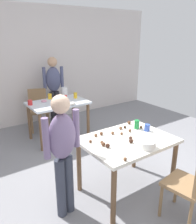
{
  "coord_description": "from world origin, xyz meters",
  "views": [
    {
      "loc": [
        -1.85,
        -1.92,
        1.97
      ],
      "look_at": [
        -0.04,
        0.68,
        0.9
      ],
      "focal_mm": 36.9,
      "sensor_mm": 36.0,
      "label": 1
    }
  ],
  "objects_px": {
    "chair_far_table": "(38,107)",
    "pitcher_far": "(64,92)",
    "person_adult_far": "(54,85)",
    "soda_can": "(137,124)",
    "dining_table_far": "(58,108)",
    "chair_near_table": "(193,182)",
    "person_girl_near": "(63,148)",
    "mixing_bowl": "(147,144)",
    "dining_table_near": "(127,146)"
  },
  "relations": [
    {
      "from": "person_girl_near",
      "to": "soda_can",
      "type": "bearing_deg",
      "value": 3.97
    },
    {
      "from": "chair_near_table",
      "to": "pitcher_far",
      "type": "xyz_separation_m",
      "value": [
        0.07,
        3.04,
        0.35
      ]
    },
    {
      "from": "chair_near_table",
      "to": "person_adult_far",
      "type": "height_order",
      "value": "person_adult_far"
    },
    {
      "from": "dining_table_near",
      "to": "soda_can",
      "type": "bearing_deg",
      "value": 28.14
    },
    {
      "from": "chair_near_table",
      "to": "dining_table_near",
      "type": "bearing_deg",
      "value": 105.39
    },
    {
      "from": "chair_far_table",
      "to": "pitcher_far",
      "type": "relative_size",
      "value": 4.33
    },
    {
      "from": "dining_table_near",
      "to": "mixing_bowl",
      "type": "bearing_deg",
      "value": -85.84
    },
    {
      "from": "person_adult_far",
      "to": "mixing_bowl",
      "type": "relative_size",
      "value": 7.91
    },
    {
      "from": "dining_table_near",
      "to": "chair_near_table",
      "type": "distance_m",
      "value": 0.84
    },
    {
      "from": "dining_table_far",
      "to": "person_girl_near",
      "type": "xyz_separation_m",
      "value": [
        -0.84,
        -1.89,
        0.2
      ]
    },
    {
      "from": "chair_near_table",
      "to": "chair_far_table",
      "type": "bearing_deg",
      "value": 95.57
    },
    {
      "from": "dining_table_near",
      "to": "mixing_bowl",
      "type": "height_order",
      "value": "mixing_bowl"
    },
    {
      "from": "chair_far_table",
      "to": "person_adult_far",
      "type": "xyz_separation_m",
      "value": [
        0.4,
        0.04,
        0.42
      ]
    },
    {
      "from": "chair_far_table",
      "to": "pitcher_far",
      "type": "xyz_separation_m",
      "value": [
        0.41,
        -0.44,
        0.35
      ]
    },
    {
      "from": "chair_near_table",
      "to": "pitcher_far",
      "type": "height_order",
      "value": "pitcher_far"
    },
    {
      "from": "pitcher_far",
      "to": "chair_far_table",
      "type": "bearing_deg",
      "value": 133.13
    },
    {
      "from": "person_adult_far",
      "to": "mixing_bowl",
      "type": "height_order",
      "value": "person_adult_far"
    },
    {
      "from": "soda_can",
      "to": "chair_far_table",
      "type": "bearing_deg",
      "value": 99.98
    },
    {
      "from": "mixing_bowl",
      "to": "pitcher_far",
      "type": "relative_size",
      "value": 0.96
    },
    {
      "from": "dining_table_near",
      "to": "pitcher_far",
      "type": "bearing_deg",
      "value": 82.59
    },
    {
      "from": "person_adult_far",
      "to": "dining_table_far",
      "type": "bearing_deg",
      "value": -109.77
    },
    {
      "from": "chair_far_table",
      "to": "person_adult_far",
      "type": "height_order",
      "value": "person_adult_far"
    },
    {
      "from": "person_adult_far",
      "to": "chair_far_table",
      "type": "bearing_deg",
      "value": -174.92
    },
    {
      "from": "person_girl_near",
      "to": "pitcher_far",
      "type": "relative_size",
      "value": 7.02
    },
    {
      "from": "chair_far_table",
      "to": "pitcher_far",
      "type": "bearing_deg",
      "value": -46.87
    },
    {
      "from": "chair_near_table",
      "to": "chair_far_table",
      "type": "xyz_separation_m",
      "value": [
        -0.34,
        3.49,
        0.0
      ]
    },
    {
      "from": "dining_table_far",
      "to": "soda_can",
      "type": "bearing_deg",
      "value": -80.2
    },
    {
      "from": "dining_table_far",
      "to": "chair_far_table",
      "type": "relative_size",
      "value": 1.26
    },
    {
      "from": "dining_table_far",
      "to": "person_girl_near",
      "type": "bearing_deg",
      "value": -114.02
    },
    {
      "from": "dining_table_near",
      "to": "chair_near_table",
      "type": "height_order",
      "value": "chair_near_table"
    },
    {
      "from": "person_girl_near",
      "to": "dining_table_near",
      "type": "bearing_deg",
      "value": -6.31
    },
    {
      "from": "dining_table_near",
      "to": "mixing_bowl",
      "type": "relative_size",
      "value": 5.74
    },
    {
      "from": "dining_table_near",
      "to": "chair_far_table",
      "type": "distance_m",
      "value": 2.7
    },
    {
      "from": "chair_far_table",
      "to": "mixing_bowl",
      "type": "relative_size",
      "value": 4.52
    },
    {
      "from": "person_adult_far",
      "to": "pitcher_far",
      "type": "xyz_separation_m",
      "value": [
        0.01,
        -0.48,
        -0.06
      ]
    },
    {
      "from": "dining_table_far",
      "to": "chair_near_table",
      "type": "height_order",
      "value": "chair_near_table"
    },
    {
      "from": "dining_table_far",
      "to": "chair_near_table",
      "type": "relative_size",
      "value": 1.26
    },
    {
      "from": "dining_table_near",
      "to": "soda_can",
      "type": "distance_m",
      "value": 0.4
    },
    {
      "from": "dining_table_far",
      "to": "person_adult_far",
      "type": "xyz_separation_m",
      "value": [
        0.27,
        0.75,
        0.27
      ]
    },
    {
      "from": "person_girl_near",
      "to": "person_adult_far",
      "type": "xyz_separation_m",
      "value": [
        1.11,
        2.64,
        0.07
      ]
    },
    {
      "from": "person_girl_near",
      "to": "soda_can",
      "type": "relative_size",
      "value": 11.57
    },
    {
      "from": "dining_table_far",
      "to": "mixing_bowl",
      "type": "distance_m",
      "value": 2.29
    },
    {
      "from": "person_adult_far",
      "to": "dining_table_near",
      "type": "bearing_deg",
      "value": -95.83
    },
    {
      "from": "chair_far_table",
      "to": "person_girl_near",
      "type": "bearing_deg",
      "value": -105.27
    },
    {
      "from": "chair_near_table",
      "to": "chair_far_table",
      "type": "distance_m",
      "value": 3.5
    },
    {
      "from": "dining_table_near",
      "to": "person_adult_far",
      "type": "distance_m",
      "value": 2.76
    },
    {
      "from": "pitcher_far",
      "to": "soda_can",
      "type": "bearing_deg",
      "value": -89.21
    },
    {
      "from": "person_girl_near",
      "to": "pitcher_far",
      "type": "distance_m",
      "value": 2.43
    },
    {
      "from": "person_adult_far",
      "to": "soda_can",
      "type": "height_order",
      "value": "person_adult_far"
    },
    {
      "from": "dining_table_far",
      "to": "pitcher_far",
      "type": "height_order",
      "value": "pitcher_far"
    }
  ]
}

